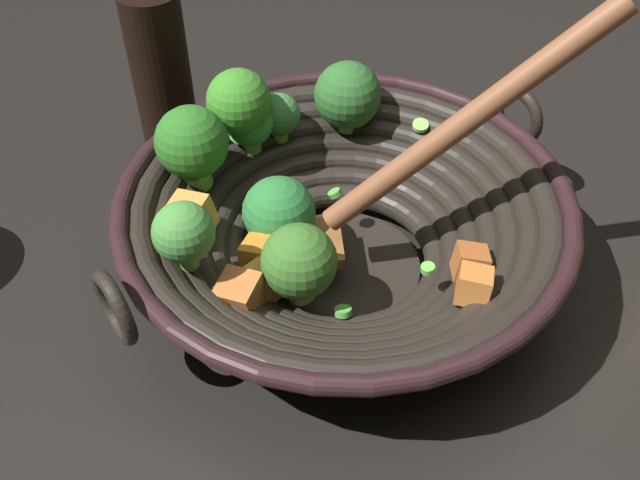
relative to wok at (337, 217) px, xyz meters
name	(u,v)px	position (x,y,z in m)	size (l,w,h in m)	color
ground_plane	(343,272)	(0.01, 0.00, -0.06)	(4.00, 4.00, 0.00)	black
wok	(337,217)	(0.00, 0.00, 0.00)	(0.35, 0.39, 0.24)	black
soy_sauce_bottle	(160,64)	(-0.24, -0.07, 0.03)	(0.06, 0.06, 0.21)	black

